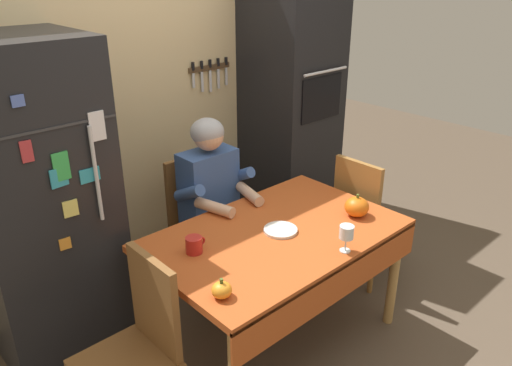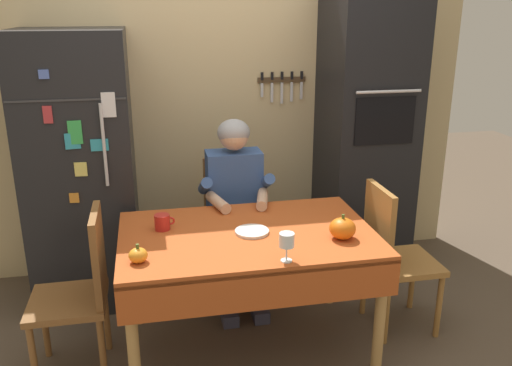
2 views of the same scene
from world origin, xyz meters
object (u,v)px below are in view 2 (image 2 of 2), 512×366
(seated_person, at_px, (236,197))
(chair_left_side, at_px, (82,287))
(chair_behind_person, at_px, (232,219))
(coffee_mug, at_px, (163,222))
(pumpkin_medium, at_px, (138,255))
(wall_oven, at_px, (366,133))
(chair_right_side, at_px, (392,252))
(refrigerator, at_px, (82,170))
(pumpkin_large, at_px, (342,228))
(wine_glass, at_px, (287,241))
(dining_table, at_px, (248,248))
(serving_tray, at_px, (252,231))

(seated_person, distance_m, chair_left_side, 1.13)
(chair_behind_person, relative_size, coffee_mug, 8.15)
(pumpkin_medium, bearing_deg, wall_oven, 35.06)
(chair_right_side, xyz_separation_m, coffee_mug, (-1.36, 0.09, 0.27))
(refrigerator, xyz_separation_m, wall_oven, (2.00, 0.04, 0.15))
(wall_oven, xyz_separation_m, pumpkin_large, (-0.57, -1.08, -0.25))
(seated_person, xyz_separation_m, coffee_mug, (-0.49, -0.45, 0.05))
(seated_person, height_order, wine_glass, seated_person)
(dining_table, relative_size, chair_behind_person, 1.51)
(seated_person, height_order, chair_left_side, seated_person)
(chair_right_side, height_order, pumpkin_large, chair_right_side)
(pumpkin_medium, bearing_deg, refrigerator, 108.00)
(wall_oven, distance_m, chair_right_side, 1.02)
(chair_behind_person, bearing_deg, refrigerator, 174.75)
(chair_left_side, bearing_deg, pumpkin_large, -6.71)
(chair_behind_person, relative_size, pumpkin_medium, 9.63)
(chair_behind_person, xyz_separation_m, pumpkin_medium, (-0.62, -1.02, 0.27))
(chair_right_side, xyz_separation_m, serving_tray, (-0.88, -0.06, 0.24))
(chair_right_side, bearing_deg, dining_table, -175.81)
(chair_left_side, bearing_deg, seated_person, 32.74)
(pumpkin_large, bearing_deg, chair_behind_person, 115.32)
(refrigerator, xyz_separation_m, wine_glass, (1.07, -1.24, -0.05))
(pumpkin_large, bearing_deg, refrigerator, 143.98)
(refrigerator, xyz_separation_m, serving_tray, (0.97, -0.87, -0.15))
(wall_oven, xyz_separation_m, coffee_mug, (-1.51, -0.76, -0.27))
(refrigerator, relative_size, serving_tray, 9.56)
(dining_table, bearing_deg, wall_oven, 41.31)
(chair_right_side, bearing_deg, wine_glass, -151.26)
(coffee_mug, bearing_deg, chair_behind_person, 52.29)
(chair_left_side, bearing_deg, dining_table, -0.20)
(seated_person, xyz_separation_m, pumpkin_medium, (-0.62, -0.83, 0.04))
(seated_person, height_order, coffee_mug, seated_person)
(pumpkin_large, bearing_deg, serving_tray, 159.69)
(dining_table, bearing_deg, chair_behind_person, 87.58)
(chair_right_side, height_order, coffee_mug, chair_right_side)
(seated_person, xyz_separation_m, wine_glass, (0.09, -0.96, 0.11))
(chair_behind_person, height_order, coffee_mug, chair_behind_person)
(chair_left_side, bearing_deg, wine_glass, -19.61)
(coffee_mug, distance_m, pumpkin_medium, 0.41)
(chair_behind_person, relative_size, seated_person, 0.75)
(wall_oven, bearing_deg, coffee_mug, -153.11)
(refrigerator, height_order, pumpkin_medium, refrigerator)
(refrigerator, relative_size, pumpkin_large, 12.59)
(coffee_mug, bearing_deg, pumpkin_medium, -108.95)
(dining_table, distance_m, wine_glass, 0.43)
(pumpkin_medium, distance_m, serving_tray, 0.66)
(seated_person, distance_m, pumpkin_medium, 1.04)
(wall_oven, relative_size, seated_person, 1.69)
(coffee_mug, relative_size, wine_glass, 0.77)
(serving_tray, bearing_deg, pumpkin_medium, -158.74)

